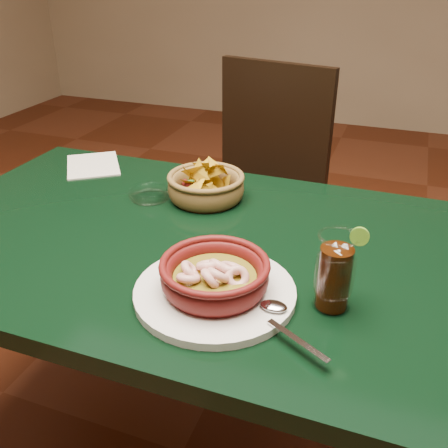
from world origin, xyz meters
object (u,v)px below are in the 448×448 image
(shrimp_plate, at_px, (215,280))
(chip_basket, at_px, (206,186))
(dining_table, at_px, (171,270))
(cola_drink, at_px, (335,273))
(dining_chair, at_px, (255,193))

(shrimp_plate, xyz_separation_m, chip_basket, (-0.17, 0.38, 0.00))
(dining_table, height_order, cola_drink, cola_drink)
(shrimp_plate, distance_m, chip_basket, 0.42)
(dining_table, bearing_deg, cola_drink, -19.94)
(shrimp_plate, height_order, cola_drink, cola_drink)
(dining_table, height_order, shrimp_plate, shrimp_plate)
(dining_table, xyz_separation_m, dining_chair, (-0.01, 0.71, -0.11))
(chip_basket, bearing_deg, shrimp_plate, -65.62)
(dining_table, height_order, dining_chair, dining_chair)
(dining_chair, bearing_deg, dining_table, -89.33)
(dining_table, distance_m, chip_basket, 0.24)
(cola_drink, bearing_deg, dining_chair, 114.95)
(dining_table, distance_m, shrimp_plate, 0.29)
(dining_table, bearing_deg, dining_chair, 90.67)
(dining_chair, distance_m, chip_basket, 0.57)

